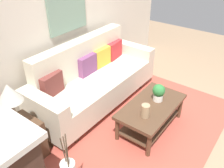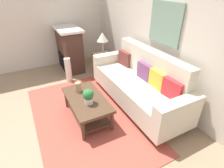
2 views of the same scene
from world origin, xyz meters
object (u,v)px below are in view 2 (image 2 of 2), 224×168
Objects in this scene: couch at (139,84)px; throw_pillow_mustard at (158,79)px; throw_pillow_plum at (145,71)px; fireplace at (70,49)px; table_lamp at (102,38)px; throw_pillow_crimson at (173,89)px; side_table at (103,65)px; potted_plant_tabletop at (88,96)px; throw_pillow_maroon at (125,58)px; floor_vase at (68,70)px; tabletop_vase at (78,87)px; coffee_table at (87,104)px; framed_painting at (165,24)px.

throw_pillow_mustard is at bearing 18.51° from couch.
fireplace is at bearing -158.72° from throw_pillow_plum.
throw_pillow_plum is at bearing 8.12° from table_lamp.
throw_pillow_plum and throw_pillow_mustard have the same top height.
throw_pillow_crimson is at bearing 0.00° from throw_pillow_plum.
couch is at bearing -90.00° from throw_pillow_plum.
throw_pillow_crimson is 2.27m from side_table.
couch is 6.56× the size of throw_pillow_mustard.
potted_plant_tabletop is 0.46× the size of table_lamp.
throw_pillow_maroon is at bearing 16.02° from side_table.
throw_pillow_plum is 1.95m from floor_vase.
throw_pillow_maroon is 1.96× the size of tabletop_vase.
table_lamp reaches higher than throw_pillow_maroon.
tabletop_vase is 0.16× the size of fireplace.
fireplace is (-0.74, -0.65, 0.31)m from side_table.
throw_pillow_maroon is at bearing 121.00° from coffee_table.
floor_vase is at bearing -147.03° from couch.
throw_pillow_mustard is 2.26m from floor_vase.
fireplace reaches higher than throw_pillow_crimson.
side_table is at bearing -176.66° from couch.
throw_pillow_maroon is 0.83m from table_lamp.
throw_pillow_maroon and throw_pillow_plum have the same top height.
couch is 0.80m from throw_pillow_crimson.
throw_pillow_maroon is 0.75m from throw_pillow_plum.
fireplace is (-2.36, 0.37, 0.02)m from potted_plant_tabletop.
throw_pillow_plum reaches higher than potted_plant_tabletop.
throw_pillow_crimson is 1.48m from coffee_table.
coffee_table is at bearing -121.75° from throw_pillow_crimson.
coffee_table is 5.99× the size of tabletop_vase.
framed_painting is (-0.75, 0.34, 0.86)m from throw_pillow_crimson.
coffee_table is 1.81× the size of floor_vase.
coffee_table is (0.73, -1.22, -0.37)m from throw_pillow_maroon.
throw_pillow_plum is 0.33× the size of coffee_table.
floor_vase is (-1.55, -1.13, -0.38)m from throw_pillow_plum.
fireplace reaches higher than coffee_table.
throw_pillow_plum is 1.96× the size of tabletop_vase.
tabletop_vase is at bearing -129.13° from throw_pillow_crimson.
throw_pillow_crimson is 2.26m from table_lamp.
throw_pillow_crimson is at bearing 5.42° from table_lamp.
framed_painting is at bearing 20.45° from table_lamp.
couch is 1.59m from table_lamp.
tabletop_vase is at bearing -175.07° from potted_plant_tabletop.
throw_pillow_plum is 1.00× the size of throw_pillow_mustard.
throw_pillow_mustard is at bearing 18.44° from fireplace.
potted_plant_tabletop is at bearing -32.21° from side_table.
couch is at bearing 75.87° from tabletop_vase.
floor_vase is (-1.69, 0.11, -0.27)m from potted_plant_tabletop.
throw_pillow_plum is 0.37m from throw_pillow_mustard.
throw_pillow_plum is at bearing 0.00° from throw_pillow_maroon.
coffee_table is 4.20× the size of potted_plant_tabletop.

